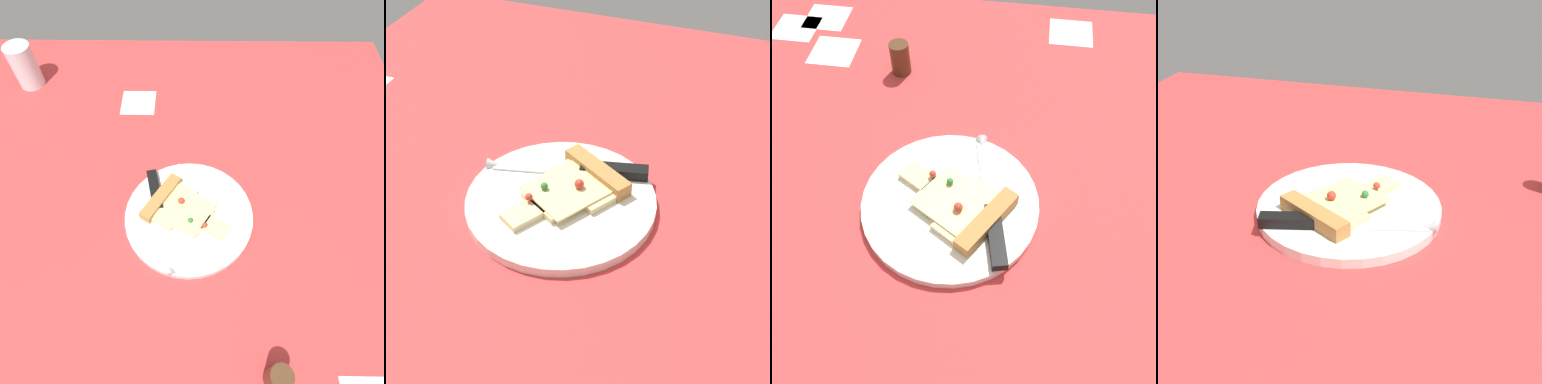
# 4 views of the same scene
# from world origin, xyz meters

# --- Properties ---
(ground_plane) EXTENTS (1.20, 1.20, 0.03)m
(ground_plane) POSITION_xyz_m (-0.00, -0.00, -0.01)
(ground_plane) COLOR #D13838
(ground_plane) RESTS_ON ground
(plate) EXTENTS (0.27, 0.27, 0.01)m
(plate) POSITION_xyz_m (-0.03, -0.03, 0.01)
(plate) COLOR white
(plate) RESTS_ON ground_plane
(pizza_slice) EXTENTS (0.16, 0.19, 0.03)m
(pizza_slice) POSITION_xyz_m (-0.02, -0.01, 0.02)
(pizza_slice) COLOR beige
(pizza_slice) RESTS_ON plate
(knife) EXTENTS (0.24, 0.07, 0.02)m
(knife) POSITION_xyz_m (-0.02, 0.04, 0.02)
(knife) COLOR silver
(knife) RESTS_ON plate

